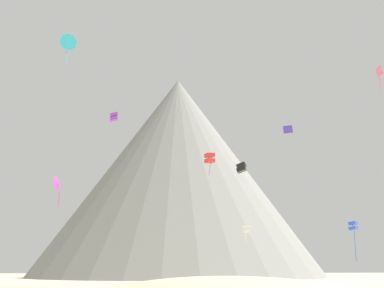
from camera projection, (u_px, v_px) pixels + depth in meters
rock_massif at (180, 182)px, 134.08m from camera, size 97.15×97.15×52.40m
kite_indigo_mid at (288, 129)px, 53.97m from camera, size 1.14×0.26×0.94m
kite_black_mid at (241, 168)px, 62.22m from camera, size 1.50×1.45×1.30m
kite_red_mid at (210, 158)px, 85.86m from camera, size 1.70×1.68×3.72m
kite_rainbow_mid at (380, 73)px, 52.76m from camera, size 0.37×1.18×2.67m
kite_magenta_low at (58, 183)px, 68.36m from camera, size 1.22×2.08×3.94m
kite_blue_low at (353, 226)px, 72.01m from camera, size 1.45×1.46×5.46m
kite_violet_mid at (114, 117)px, 65.11m from camera, size 1.01×0.94×1.16m
kite_cyan_high at (68, 42)px, 69.18m from camera, size 2.28×1.15×4.45m
kite_white_low at (246, 229)px, 85.10m from camera, size 1.35×1.39×2.93m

